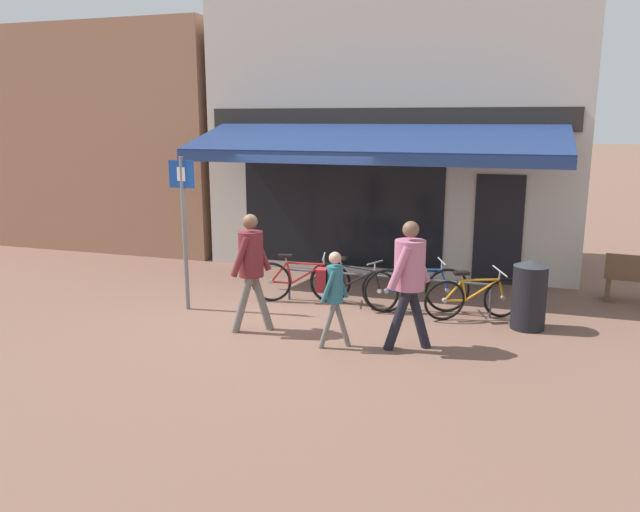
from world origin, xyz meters
name	(u,v)px	position (x,y,z in m)	size (l,w,h in m)	color
ground_plane	(278,315)	(0.00, 0.00, 0.00)	(160.00, 160.00, 0.00)	brown
shop_front	(397,134)	(0.97, 4.66, 2.79)	(7.60, 4.94, 5.59)	beige
neighbour_building	(131,138)	(-6.11, 5.18, 2.63)	(6.17, 4.00, 5.26)	#9E7056
bike_rack_rail	(385,281)	(1.56, 0.92, 0.47)	(3.52, 0.04, 0.57)	#47494F
bicycle_red	(300,281)	(0.09, 0.84, 0.38)	(1.70, 0.57, 0.85)	black
bicycle_black	(352,285)	(1.01, 0.89, 0.37)	(1.69, 0.61, 0.83)	black
bicycle_blue	(417,289)	(2.10, 0.86, 0.40)	(1.66, 0.70, 0.88)	black
bicycle_orange	(474,297)	(3.02, 0.77, 0.36)	(1.52, 0.86, 0.83)	black
pedestrian_adult	(251,260)	(-0.09, -0.80, 1.08)	(0.59, 0.65, 1.79)	slate
pedestrian_child	(333,287)	(1.25, -1.09, 0.87)	(0.48, 0.42, 1.37)	slate
pedestrian_second_adult	(409,273)	(2.26, -0.83, 1.08)	(0.62, 0.68, 1.81)	black
litter_bin	(529,294)	(3.84, 0.57, 0.54)	(0.52, 0.52, 1.07)	black
parking_sign	(184,218)	(-1.57, -0.13, 1.54)	(0.44, 0.07, 2.53)	slate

